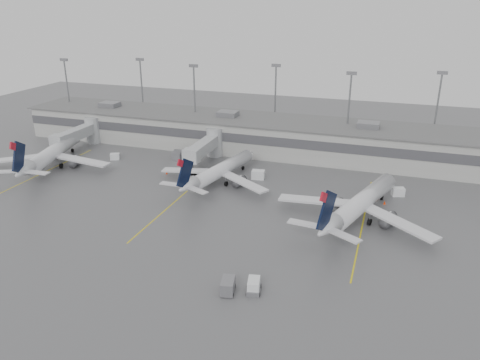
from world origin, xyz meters
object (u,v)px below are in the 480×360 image
(jet_mid_left, at_px, (219,171))
(jet_mid_right, at_px, (360,203))
(jet_far_left, at_px, (51,154))
(baggage_tug, at_px, (254,287))

(jet_mid_left, relative_size, jet_mid_right, 0.90)
(jet_far_left, distance_m, jet_mid_right, 69.77)
(jet_far_left, height_order, baggage_tug, jet_far_left)
(jet_far_left, distance_m, baggage_tug, 66.70)
(jet_mid_left, bearing_deg, jet_far_left, -164.13)
(jet_mid_left, height_order, baggage_tug, jet_mid_left)
(jet_mid_right, height_order, baggage_tug, jet_mid_right)
(baggage_tug, bearing_deg, jet_far_left, 139.52)
(jet_mid_right, xyz_separation_m, baggage_tug, (-11.14, -26.31, -2.55))
(jet_mid_right, bearing_deg, jet_far_left, -166.94)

